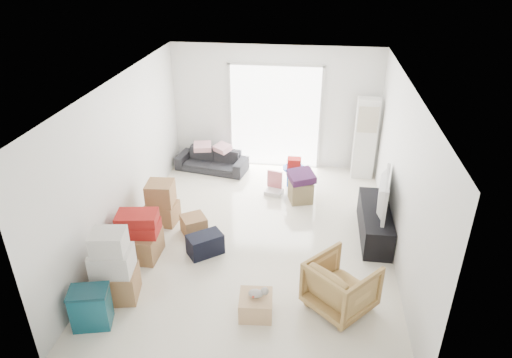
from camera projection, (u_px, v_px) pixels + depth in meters
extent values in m
cube|color=white|center=(257.00, 243.00, 7.96)|extent=(4.50, 6.00, 0.24)
cube|color=white|center=(257.00, 76.00, 6.61)|extent=(4.50, 6.00, 0.24)
cube|color=white|center=(276.00, 106.00, 10.04)|extent=(4.50, 0.24, 2.70)
cube|color=white|center=(217.00, 303.00, 4.54)|extent=(4.50, 0.24, 2.70)
cube|color=white|center=(116.00, 159.00, 7.57)|extent=(0.24, 6.00, 2.70)
cube|color=white|center=(410.00, 176.00, 7.01)|extent=(0.24, 6.00, 2.70)
cube|color=white|center=(275.00, 117.00, 10.00)|extent=(2.00, 0.01, 2.30)
cube|color=silver|center=(230.00, 115.00, 10.11)|extent=(0.06, 0.04, 2.30)
cube|color=silver|center=(321.00, 119.00, 9.88)|extent=(0.06, 0.04, 2.30)
cube|color=silver|center=(276.00, 64.00, 9.47)|extent=(2.10, 0.04, 0.06)
cube|color=white|center=(365.00, 139.00, 9.61)|extent=(0.45, 0.30, 1.75)
cube|color=black|center=(375.00, 222.00, 7.85)|extent=(0.47, 1.57, 0.52)
imported|color=black|center=(377.00, 206.00, 7.70)|extent=(0.79, 1.18, 0.14)
imported|color=#292A2F|center=(212.00, 157.00, 10.13)|extent=(1.62, 0.73, 0.61)
cube|color=#DDA1AB|center=(202.00, 142.00, 10.01)|extent=(0.39, 0.33, 0.11)
cube|color=#DDA1AB|center=(222.00, 142.00, 9.94)|extent=(0.48, 0.47, 0.13)
imported|color=tan|center=(341.00, 283.00, 6.22)|extent=(1.10, 1.09, 0.82)
cube|color=#125060|center=(93.00, 316.00, 6.05)|extent=(0.55, 0.44, 0.27)
cube|color=#125060|center=(89.00, 301.00, 5.92)|extent=(0.55, 0.44, 0.27)
cube|color=#0C333D|center=(87.00, 292.00, 5.85)|extent=(0.57, 0.46, 0.04)
cube|color=#976244|center=(116.00, 284.00, 6.49)|extent=(0.68, 0.60, 0.45)
cube|color=white|center=(112.00, 261.00, 6.31)|extent=(0.60, 0.52, 0.35)
cube|color=white|center=(109.00, 242.00, 6.16)|extent=(0.50, 0.46, 0.30)
cube|color=#976244|center=(141.00, 244.00, 7.35)|extent=(0.60, 0.60, 0.43)
cube|color=#A21F14|center=(138.00, 228.00, 7.21)|extent=(0.69, 0.49, 0.19)
cube|color=#A21F14|center=(137.00, 218.00, 7.12)|extent=(0.68, 0.50, 0.17)
cube|color=#976244|center=(163.00, 212.00, 8.27)|extent=(0.58, 0.49, 0.39)
cube|color=#976244|center=(160.00, 193.00, 8.09)|extent=(0.49, 0.49, 0.41)
cube|color=#976244|center=(194.00, 225.00, 7.96)|extent=(0.54, 0.54, 0.33)
cube|color=black|center=(205.00, 244.00, 7.42)|extent=(0.64, 0.60, 0.36)
cube|color=#958257|center=(301.00, 191.00, 8.95)|extent=(0.53, 0.53, 0.43)
cube|color=#441C48|center=(301.00, 178.00, 8.82)|extent=(0.60, 0.60, 0.14)
cylinder|color=blue|center=(294.00, 168.00, 9.48)|extent=(0.47, 0.47, 0.04)
cylinder|color=blue|center=(299.00, 174.00, 9.66)|extent=(0.04, 0.04, 0.36)
cylinder|color=blue|center=(288.00, 174.00, 9.69)|extent=(0.04, 0.04, 0.36)
cylinder|color=blue|center=(288.00, 179.00, 9.48)|extent=(0.04, 0.04, 0.36)
cylinder|color=blue|center=(299.00, 179.00, 9.45)|extent=(0.04, 0.04, 0.36)
cube|color=#A21F14|center=(294.00, 163.00, 9.42)|extent=(0.28, 0.22, 0.20)
cube|color=silver|center=(274.00, 192.00, 9.27)|extent=(0.40, 0.37, 0.08)
cube|color=#E46E7D|center=(275.00, 179.00, 9.28)|extent=(0.31, 0.12, 0.37)
cube|color=tan|center=(256.00, 305.00, 6.21)|extent=(0.48, 0.48, 0.30)
ellipsoid|color=#B2ADA8|center=(256.00, 294.00, 6.12)|extent=(0.21, 0.14, 0.11)
cube|color=#D1422D|center=(256.00, 293.00, 6.12)|extent=(0.17, 0.16, 0.03)
sphere|color=#B2ADA8|center=(265.00, 291.00, 6.12)|extent=(0.11, 0.11, 0.11)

